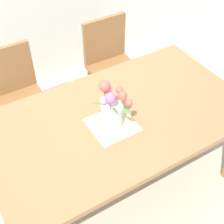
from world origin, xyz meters
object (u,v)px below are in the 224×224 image
at_px(dining_table, 118,125).
at_px(chair_right, 111,61).
at_px(flower_vase, 112,108).
at_px(chair_left, 16,94).

height_order(dining_table, chair_right, chair_right).
height_order(chair_right, flower_vase, flower_vase).
xyz_separation_m(dining_table, chair_left, (-0.45, 0.84, -0.14)).
xyz_separation_m(dining_table, chair_right, (0.45, 0.84, -0.14)).
bearing_deg(chair_right, dining_table, 61.79).
xyz_separation_m(chair_right, flower_vase, (-0.52, -0.87, 0.36)).
distance_m(chair_left, chair_right, 0.90).
bearing_deg(chair_left, flower_vase, 113.64).
relative_size(chair_left, flower_vase, 3.07).
relative_size(dining_table, flower_vase, 6.01).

